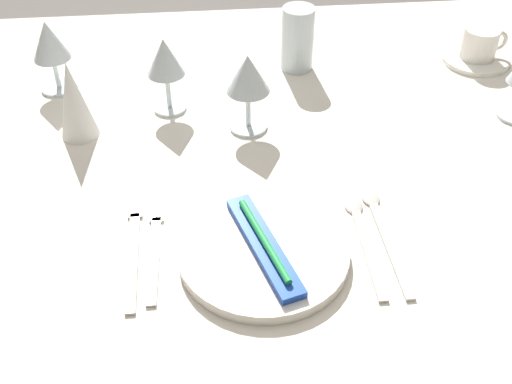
{
  "coord_description": "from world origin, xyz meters",
  "views": [
    {
      "loc": [
        -0.1,
        -0.88,
        1.4
      ],
      "look_at": [
        -0.03,
        -0.15,
        0.76
      ],
      "focal_mm": 44.23,
      "sensor_mm": 36.0,
      "label": 1
    }
  ],
  "objects_px": {
    "spoon_dessert": "(382,227)",
    "drink_tumbler": "(297,43)",
    "wine_glass_left": "(165,61)",
    "wine_glass_right": "(248,77)",
    "fork_outer": "(155,246)",
    "spoon_soup": "(362,232)",
    "dinner_plate": "(264,253)",
    "coffee_cup_left": "(480,43)",
    "fork_inner": "(133,247)",
    "wine_glass_centre": "(49,44)",
    "napkin_folded": "(74,100)",
    "toothbrush_package": "(264,244)"
  },
  "relations": [
    {
      "from": "wine_glass_centre",
      "to": "napkin_folded",
      "type": "height_order",
      "value": "napkin_folded"
    },
    {
      "from": "fork_inner",
      "to": "spoon_dessert",
      "type": "height_order",
      "value": "spoon_dessert"
    },
    {
      "from": "spoon_soup",
      "to": "wine_glass_right",
      "type": "distance_m",
      "value": 0.34
    },
    {
      "from": "toothbrush_package",
      "to": "wine_glass_left",
      "type": "xyz_separation_m",
      "value": [
        -0.14,
        0.4,
        0.08
      ]
    },
    {
      "from": "spoon_dessert",
      "to": "coffee_cup_left",
      "type": "height_order",
      "value": "coffee_cup_left"
    },
    {
      "from": "dinner_plate",
      "to": "coffee_cup_left",
      "type": "height_order",
      "value": "coffee_cup_left"
    },
    {
      "from": "spoon_dessert",
      "to": "drink_tumbler",
      "type": "distance_m",
      "value": 0.49
    },
    {
      "from": "fork_inner",
      "to": "wine_glass_right",
      "type": "xyz_separation_m",
      "value": [
        0.19,
        0.29,
        0.1
      ]
    },
    {
      "from": "dinner_plate",
      "to": "wine_glass_right",
      "type": "bearing_deg",
      "value": 89.12
    },
    {
      "from": "spoon_soup",
      "to": "spoon_dessert",
      "type": "relative_size",
      "value": 0.93
    },
    {
      "from": "napkin_folded",
      "to": "drink_tumbler",
      "type": "bearing_deg",
      "value": 25.37
    },
    {
      "from": "coffee_cup_left",
      "to": "wine_glass_centre",
      "type": "bearing_deg",
      "value": -177.89
    },
    {
      "from": "toothbrush_package",
      "to": "spoon_soup",
      "type": "distance_m",
      "value": 0.16
    },
    {
      "from": "toothbrush_package",
      "to": "wine_glass_centre",
      "type": "relative_size",
      "value": 1.47
    },
    {
      "from": "napkin_folded",
      "to": "toothbrush_package",
      "type": "bearing_deg",
      "value": -48.08
    },
    {
      "from": "drink_tumbler",
      "to": "fork_inner",
      "type": "bearing_deg",
      "value": -122.12
    },
    {
      "from": "dinner_plate",
      "to": "napkin_folded",
      "type": "height_order",
      "value": "napkin_folded"
    },
    {
      "from": "fork_inner",
      "to": "drink_tumbler",
      "type": "xyz_separation_m",
      "value": [
        0.31,
        0.49,
        0.05
      ]
    },
    {
      "from": "coffee_cup_left",
      "to": "toothbrush_package",
      "type": "bearing_deg",
      "value": -134.1
    },
    {
      "from": "coffee_cup_left",
      "to": "drink_tumbler",
      "type": "relative_size",
      "value": 0.73
    },
    {
      "from": "fork_inner",
      "to": "spoon_dessert",
      "type": "bearing_deg",
      "value": 1.06
    },
    {
      "from": "fork_outer",
      "to": "coffee_cup_left",
      "type": "relative_size",
      "value": 2.12
    },
    {
      "from": "wine_glass_centre",
      "to": "wine_glass_left",
      "type": "xyz_separation_m",
      "value": [
        0.22,
        -0.09,
        0.01
      ]
    },
    {
      "from": "coffee_cup_left",
      "to": "napkin_folded",
      "type": "height_order",
      "value": "napkin_folded"
    },
    {
      "from": "wine_glass_centre",
      "to": "dinner_plate",
      "type": "bearing_deg",
      "value": -53.98
    },
    {
      "from": "wine_glass_right",
      "to": "drink_tumbler",
      "type": "height_order",
      "value": "wine_glass_right"
    },
    {
      "from": "fork_inner",
      "to": "spoon_dessert",
      "type": "relative_size",
      "value": 0.99
    },
    {
      "from": "spoon_dessert",
      "to": "wine_glass_centre",
      "type": "relative_size",
      "value": 1.59
    },
    {
      "from": "toothbrush_package",
      "to": "fork_outer",
      "type": "distance_m",
      "value": 0.16
    },
    {
      "from": "toothbrush_package",
      "to": "drink_tumbler",
      "type": "relative_size",
      "value": 1.61
    },
    {
      "from": "dinner_plate",
      "to": "fork_inner",
      "type": "distance_m",
      "value": 0.19
    },
    {
      "from": "wine_glass_centre",
      "to": "wine_glass_left",
      "type": "bearing_deg",
      "value": -23.05
    },
    {
      "from": "napkin_folded",
      "to": "wine_glass_centre",
      "type": "bearing_deg",
      "value": 110.49
    },
    {
      "from": "wine_glass_right",
      "to": "drink_tumbler",
      "type": "distance_m",
      "value": 0.24
    },
    {
      "from": "spoon_dessert",
      "to": "wine_glass_right",
      "type": "xyz_separation_m",
      "value": [
        -0.18,
        0.28,
        0.1
      ]
    },
    {
      "from": "toothbrush_package",
      "to": "spoon_dessert",
      "type": "xyz_separation_m",
      "value": [
        0.18,
        0.04,
        -0.02
      ]
    },
    {
      "from": "wine_glass_left",
      "to": "wine_glass_right",
      "type": "distance_m",
      "value": 0.16
    },
    {
      "from": "toothbrush_package",
      "to": "spoon_soup",
      "type": "bearing_deg",
      "value": 12.51
    },
    {
      "from": "fork_inner",
      "to": "wine_glass_left",
      "type": "relative_size",
      "value": 1.55
    },
    {
      "from": "toothbrush_package",
      "to": "fork_outer",
      "type": "relative_size",
      "value": 1.04
    },
    {
      "from": "toothbrush_package",
      "to": "wine_glass_centre",
      "type": "xyz_separation_m",
      "value": [
        -0.36,
        0.49,
        0.07
      ]
    },
    {
      "from": "fork_outer",
      "to": "spoon_soup",
      "type": "distance_m",
      "value": 0.31
    },
    {
      "from": "fork_inner",
      "to": "wine_glass_centre",
      "type": "bearing_deg",
      "value": 110.36
    },
    {
      "from": "wine_glass_centre",
      "to": "wine_glass_right",
      "type": "height_order",
      "value": "wine_glass_right"
    },
    {
      "from": "wine_glass_right",
      "to": "drink_tumbler",
      "type": "bearing_deg",
      "value": 60.34
    },
    {
      "from": "wine_glass_centre",
      "to": "napkin_folded",
      "type": "relative_size",
      "value": 0.98
    },
    {
      "from": "fork_inner",
      "to": "wine_glass_right",
      "type": "bearing_deg",
      "value": 56.2
    },
    {
      "from": "dinner_plate",
      "to": "spoon_dessert",
      "type": "distance_m",
      "value": 0.19
    },
    {
      "from": "spoon_soup",
      "to": "drink_tumbler",
      "type": "distance_m",
      "value": 0.5
    },
    {
      "from": "spoon_dessert",
      "to": "wine_glass_left",
      "type": "bearing_deg",
      "value": 132.16
    }
  ]
}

